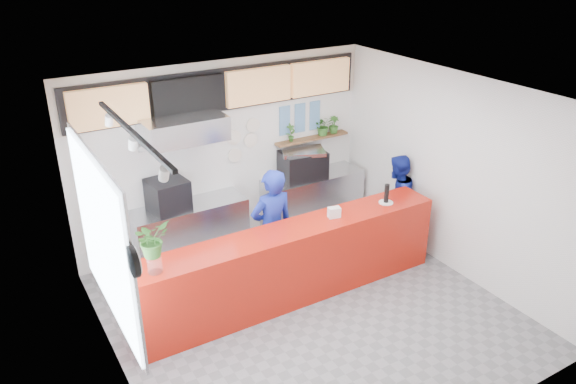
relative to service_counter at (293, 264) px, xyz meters
name	(u,v)px	position (x,y,z in m)	size (l,w,h in m)	color
floor	(308,311)	(0.00, -0.40, -0.55)	(5.00, 5.00, 0.00)	slate
ceiling	(312,97)	(0.00, -0.40, 2.45)	(5.00, 5.00, 0.00)	silver
wall_back	(225,153)	(0.00, 2.10, 0.95)	(5.00, 5.00, 0.00)	white
wall_left	(110,269)	(-2.50, -0.40, 0.95)	(5.00, 5.00, 0.00)	white
wall_right	(453,174)	(2.50, -0.40, 0.95)	(5.00, 5.00, 0.00)	white
service_counter	(293,264)	(0.00, 0.00, 0.00)	(4.50, 0.60, 1.10)	#AE190C
cream_band	(222,86)	(0.00, 2.09, 2.05)	(5.00, 0.02, 0.80)	beige
prep_bench	(190,231)	(-0.80, 1.80, -0.10)	(1.80, 0.60, 0.90)	#B2B5BA
panini_oven	(168,195)	(-1.11, 1.80, 0.59)	(0.54, 0.54, 0.49)	black
extraction_hood	(183,129)	(-0.80, 1.75, 1.60)	(1.20, 0.70, 0.35)	#B2B5BA
hood_lip	(184,142)	(-0.80, 1.75, 1.40)	(1.20, 0.70, 0.08)	#B2B5BA
right_bench	(312,199)	(1.50, 1.80, -0.10)	(1.80, 0.60, 0.90)	#B2B5BA
espresso_machine	(303,165)	(1.29, 1.80, 0.59)	(0.74, 0.53, 0.48)	black
espresso_tray	(303,151)	(1.29, 1.80, 0.83)	(0.71, 0.49, 0.07)	#ACAFB4
herb_shelf	(312,138)	(1.60, 2.00, 0.95)	(1.40, 0.18, 0.04)	brown
menu_board_far_left	(109,107)	(-1.75, 1.98, 2.00)	(1.10, 0.10, 0.55)	tan
menu_board_mid_left	(189,96)	(-0.59, 1.98, 2.00)	(1.10, 0.10, 0.55)	black
menu_board_mid_right	(259,86)	(0.57, 1.98, 2.00)	(1.10, 0.10, 0.55)	tan
menu_board_far_right	(320,77)	(1.73, 1.98, 2.00)	(1.10, 0.10, 0.55)	tan
soffit	(223,90)	(0.00, 2.06, 2.00)	(4.80, 0.04, 0.65)	black
window_pane	(103,239)	(-2.47, -0.10, 1.15)	(0.04, 2.20, 1.90)	silver
window_frame	(105,239)	(-2.45, -0.10, 1.15)	(0.03, 2.30, 2.00)	#B2B5BA
wall_clock_rim	(133,262)	(-2.46, -1.30, 1.50)	(0.30, 0.30, 0.05)	black
wall_clock_face	(136,261)	(-2.43, -1.30, 1.50)	(0.26, 0.26, 0.02)	white
track_rail	(132,132)	(-2.10, -0.40, 2.39)	(0.05, 2.40, 0.04)	black
dec_plate_a	(234,138)	(0.15, 2.07, 1.20)	(0.24, 0.24, 0.03)	silver
dec_plate_b	(251,140)	(0.45, 2.07, 1.10)	(0.24, 0.24, 0.03)	silver
dec_plate_c	(235,155)	(0.15, 2.07, 0.90)	(0.24, 0.24, 0.03)	silver
dec_plate_d	(253,125)	(0.50, 2.07, 1.35)	(0.24, 0.24, 0.03)	silver
photo_frame_a	(285,113)	(1.10, 2.08, 1.45)	(0.20, 0.02, 0.25)	#598CBF
photo_frame_b	(300,111)	(1.40, 2.08, 1.45)	(0.20, 0.02, 0.25)	#598CBF
photo_frame_c	(315,108)	(1.70, 2.08, 1.45)	(0.20, 0.02, 0.25)	#598CBF
photo_frame_d	(285,128)	(1.10, 2.08, 1.20)	(0.20, 0.02, 0.25)	#598CBF
photo_frame_e	(300,125)	(1.40, 2.08, 1.20)	(0.20, 0.02, 0.25)	#598CBF
photo_frame_f	(315,122)	(1.70, 2.08, 1.20)	(0.20, 0.02, 0.25)	#598CBF
staff_center	(272,229)	(-0.07, 0.46, 0.35)	(0.66, 0.43, 1.81)	navy
staff_right	(396,200)	(2.29, 0.53, 0.21)	(0.74, 0.57, 1.52)	navy
herb_a	(291,133)	(1.17, 2.00, 1.13)	(0.16, 0.11, 0.31)	#2E6222
herb_c	(323,126)	(1.83, 2.00, 1.14)	(0.31, 0.27, 0.34)	#2E6222
herb_d	(334,125)	(2.05, 2.00, 1.12)	(0.17, 0.15, 0.30)	#2E6222
glass_vase	(155,264)	(-1.94, -0.08, 0.66)	(0.18, 0.18, 0.21)	silver
basil_vase	(152,239)	(-1.94, -0.08, 0.99)	(0.39, 0.34, 0.44)	#2E6222
napkin_holder	(334,212)	(0.67, -0.01, 0.62)	(0.17, 0.11, 0.15)	silver
white_plate	(386,202)	(1.59, -0.02, 0.56)	(0.21, 0.21, 0.02)	silver
pepper_mill	(387,193)	(1.59, -0.02, 0.71)	(0.07, 0.07, 0.28)	black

